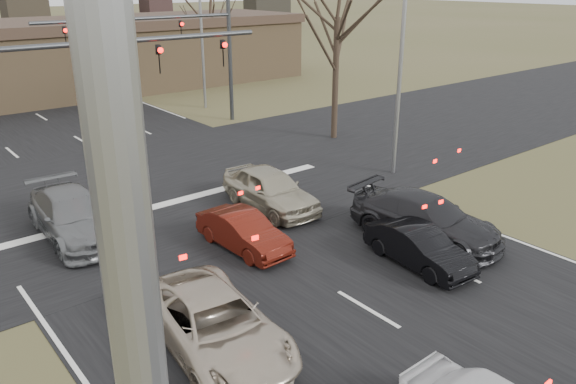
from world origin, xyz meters
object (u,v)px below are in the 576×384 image
Objects in this scene: car_silver_ahead at (270,189)px; mast_arm_far at (187,39)px; building at (35,59)px; car_black_hatch at (419,247)px; car_silver_suv at (215,324)px; streetlight_right_far at (199,21)px; car_red_ahead at (243,232)px; car_charcoal_sedan at (426,218)px; mast_arm_near at (19,86)px; car_grey_ahead at (74,215)px; streetlight_right_near at (399,45)px.

mast_arm_far is at bearing 75.22° from car_silver_ahead.
car_black_hatch is (1.00, -34.22, -2.06)m from building.
car_silver_suv is (-6.00, -33.94, -1.98)m from building.
streetlight_right_far is 2.74× the size of car_red_ahead.
building is at bearing 82.36° from car_red_ahead.
building is 9.25× the size of car_silver_ahead.
car_charcoal_sedan is at bearing -95.01° from mast_arm_far.
building is 8.09× the size of car_charcoal_sedan.
mast_arm_near is 2.31× the size of car_grey_ahead.
car_red_ahead is at bearing -46.53° from mast_arm_near.
car_red_ahead is at bearing -45.95° from car_grey_ahead.
streetlight_right_far is at bearing 79.98° from car_black_hatch.
building is 8.56× the size of car_silver_suv.
streetlight_right_far is at bearing 88.32° from streetlight_right_near.
car_charcoal_sedan reaches higher than car_silver_suv.
streetlight_right_far is 2.74× the size of car_black_hatch.
car_silver_suv is at bearing -120.15° from streetlight_right_far.
car_silver_suv is at bearing -100.03° from building.
streetlight_right_near is at bearing 42.98° from car_charcoal_sedan.
building is 4.24× the size of streetlight_right_far.
car_red_ahead is (-2.50, -29.99, -2.06)m from building.
car_red_ahead is (-5.09, 3.22, -0.16)m from car_charcoal_sedan.
building is 34.52m from car_silver_suv.
car_silver_ahead is at bearing 35.53° from car_red_ahead.
car_silver_suv is 8.62m from car_charcoal_sedan.
streetlight_right_far reaches higher than car_black_hatch.
car_silver_ahead is at bearing -16.04° from car_grey_ahead.
mast_arm_near is 15.17m from mast_arm_far.
car_silver_suv is 1.08× the size of car_silver_ahead.
streetlight_right_far is at bearing 43.89° from mast_arm_near.
car_grey_ahead is (-6.37, -25.68, -1.90)m from building.
streetlight_right_far is at bearing 59.78° from car_red_ahead.
streetlight_right_far is (7.32, -11.00, 2.92)m from building.
mast_arm_near is 3.32× the size of car_black_hatch.
streetlight_right_far is 20.65m from car_grey_ahead.
car_grey_ahead is at bearing -134.65° from mast_arm_far.
car_silver_ahead is (-7.11, -16.84, -4.81)m from streetlight_right_far.
car_silver_ahead is at bearing 50.62° from car_silver_suv.
streetlight_right_near is at bearing -91.68° from streetlight_right_far.
streetlight_right_far is 24.57m from car_black_hatch.
car_black_hatch is 0.70× the size of car_grey_ahead.
car_charcoal_sedan is 6.02m from car_red_ahead.
streetlight_right_near is at bearing 1.02° from car_silver_ahead.
mast_arm_near is 2.45× the size of car_silver_suv.
car_red_ahead is (4.73, -4.99, -4.47)m from mast_arm_near.
streetlight_right_far reaches higher than car_charcoal_sedan.
car_silver_suv is at bearing -177.09° from car_black_hatch.
car_silver_ahead is at bearing -107.19° from mast_arm_far.
building is 3.50× the size of mast_arm_near.
car_silver_suv is at bearing -155.15° from streetlight_right_near.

